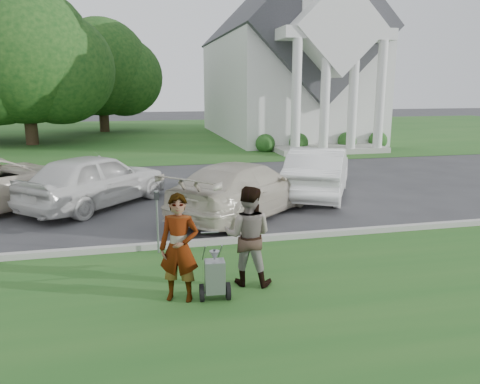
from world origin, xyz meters
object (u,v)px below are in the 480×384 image
object	(u,v)px
tree_left	(24,61)
parking_meter_near	(157,214)
tree_back	(101,72)
striping_cart	(215,277)
person_left	(179,249)
church	(285,53)
person_right	(248,236)
car_b	(95,180)
car_c	(244,189)
car_d	(318,172)

from	to	relation	value
tree_left	parking_meter_near	bearing A→B (deg)	-72.91
tree_back	striping_cart	distance (m)	32.75
person_left	parking_meter_near	xyz separation A→B (m)	(-0.24, 2.43, -0.04)
church	person_right	distance (m)	26.85
striping_cart	car_b	size ratio (longest dim) A/B	0.22
tree_left	car_c	distance (m)	21.62
person_right	car_d	distance (m)	7.67
person_right	car_b	distance (m)	7.39
church	striping_cart	world-z (taller)	church
person_left	car_b	size ratio (longest dim) A/B	0.38
tree_left	person_left	world-z (taller)	tree_left
church	tree_back	xyz separation A→B (m)	(-13.01, 6.87, -1.21)
church	person_left	size ratio (longest dim) A/B	12.90
person_right	car_c	bearing A→B (deg)	-80.09
tree_back	person_left	size ratio (longest dim) A/B	5.15
church	car_c	size ratio (longest dim) A/B	4.54
tree_back	person_right	xyz separation A→B (m)	(4.21, -31.74, -3.80)
striping_cart	church	bearing A→B (deg)	73.35
tree_back	parking_meter_near	world-z (taller)	tree_back
person_right	parking_meter_near	size ratio (longest dim) A/B	1.31
church	car_c	bearing A→B (deg)	-111.04
person_left	person_right	xyz separation A→B (m)	(1.30, 0.40, -0.00)
car_b	striping_cart	bearing A→B (deg)	150.64
tree_back	church	bearing A→B (deg)	-27.85
person_left	person_right	world-z (taller)	person_left
car_b	car_c	bearing A→B (deg)	-163.42
striping_cart	car_c	bearing A→B (deg)	75.36
car_c	car_b	bearing A→B (deg)	21.24
tree_left	car_b	distance (m)	18.30
tree_back	person_right	world-z (taller)	tree_back
parking_meter_near	car_c	size ratio (longest dim) A/B	0.27
church	car_c	distance (m)	22.23
person_right	parking_meter_near	bearing A→B (deg)	-30.52
car_c	parking_meter_near	bearing A→B (deg)	92.44
car_c	car_d	bearing A→B (deg)	-101.98
person_right	parking_meter_near	distance (m)	2.55
car_b	car_d	distance (m)	7.20
tree_left	car_d	xyz separation A→B (m)	(12.25, -17.22, -4.29)
car_b	tree_left	bearing A→B (deg)	-31.65
church	tree_back	size ratio (longest dim) A/B	2.51
car_b	car_d	world-z (taller)	car_b
church	tree_back	distance (m)	14.77
car_b	car_c	world-z (taller)	car_b
car_b	tree_back	bearing A→B (deg)	-45.73
church	person_right	bearing A→B (deg)	-109.48
striping_cart	car_c	distance (m)	5.52
person_right	striping_cart	bearing A→B (deg)	59.07
church	car_c	xyz separation A→B (m)	(-7.76, -20.18, -5.17)
parking_meter_near	car_b	bearing A→B (deg)	109.32
person_left	parking_meter_near	distance (m)	2.45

